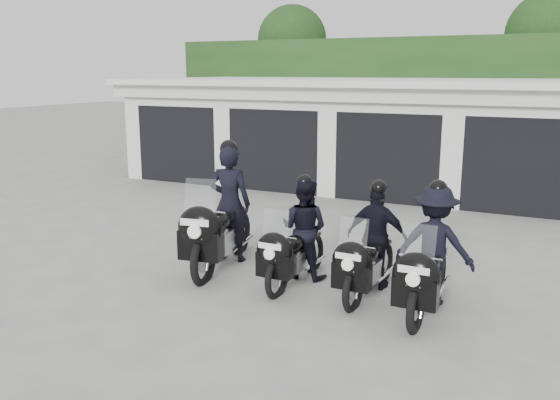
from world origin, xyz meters
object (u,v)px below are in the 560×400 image
at_px(police_bike_a, 223,216).
at_px(police_bike_d, 432,253).
at_px(police_bike_b, 299,236).
at_px(police_bike_c, 373,244).

xyz_separation_m(police_bike_a, police_bike_d, (3.49, -0.28, -0.08)).
relative_size(police_bike_a, police_bike_b, 1.25).
bearing_deg(police_bike_b, police_bike_c, 3.09).
bearing_deg(police_bike_c, police_bike_a, -178.54).
height_order(police_bike_a, police_bike_d, police_bike_a).
relative_size(police_bike_b, police_bike_c, 1.00).
distance_m(police_bike_a, police_bike_b, 1.44).
relative_size(police_bike_a, police_bike_c, 1.25).
height_order(police_bike_b, police_bike_d, police_bike_d).
distance_m(police_bike_b, police_bike_c, 1.16).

